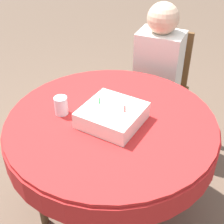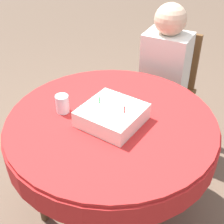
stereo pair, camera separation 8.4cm
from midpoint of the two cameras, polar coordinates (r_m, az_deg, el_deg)
ground_plane at (r=2.19m, az=1.02°, el=-17.07°), size 12.00×12.00×0.00m
dining_table at (r=1.72m, az=1.25°, el=-3.65°), size 1.15×1.15×0.74m
chair at (r=2.51m, az=10.80°, el=4.62°), size 0.47×0.47×0.90m
person at (r=2.32m, az=10.59°, el=8.10°), size 0.34×0.35×1.15m
birthday_cake at (r=1.62m, az=1.49°, el=-0.60°), size 0.30×0.30×0.12m
drinking_glass at (r=1.71m, az=-7.68°, el=1.47°), size 0.07×0.07×0.10m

